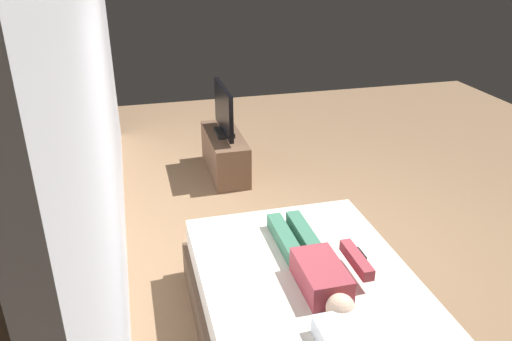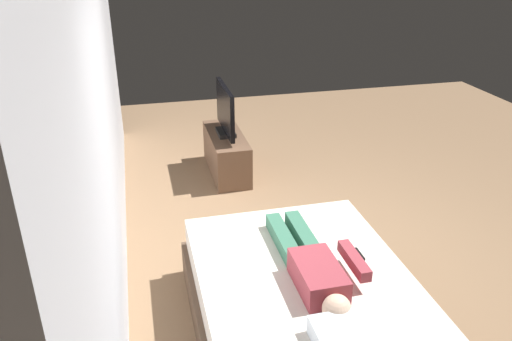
{
  "view_description": "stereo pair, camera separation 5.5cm",
  "coord_description": "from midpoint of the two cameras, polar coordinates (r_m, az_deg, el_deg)",
  "views": [
    {
      "loc": [
        -3.65,
        1.41,
        2.68
      ],
      "look_at": [
        0.48,
        0.34,
        0.69
      ],
      "focal_mm": 35.64,
      "sensor_mm": 36.0,
      "label": 1
    },
    {
      "loc": [
        -3.66,
        1.35,
        2.68
      ],
      "look_at": [
        0.48,
        0.34,
        0.69
      ],
      "focal_mm": 35.64,
      "sensor_mm": 36.0,
      "label": 2
    }
  ],
  "objects": [
    {
      "name": "ground_plane",
      "position": [
        4.74,
        5.18,
        -9.52
      ],
      "size": [
        10.0,
        10.0,
        0.0
      ],
      "primitive_type": "plane",
      "color": "#8C6B4C"
    },
    {
      "name": "tv",
      "position": [
        6.01,
        -3.91,
        6.6
      ],
      "size": [
        0.88,
        0.2,
        0.59
      ],
      "color": "black",
      "rests_on": "tv_stand"
    },
    {
      "name": "bed",
      "position": [
        3.74,
        5.44,
        -15.37
      ],
      "size": [
        2.07,
        1.53,
        0.54
      ],
      "color": "brown",
      "rests_on": "ground"
    },
    {
      "name": "tv_stand",
      "position": [
        6.2,
        -3.77,
        1.9
      ],
      "size": [
        1.1,
        0.4,
        0.5
      ],
      "primitive_type": "cube",
      "color": "brown",
      "rests_on": "ground"
    },
    {
      "name": "person",
      "position": [
        3.56,
        6.29,
        -10.54
      ],
      "size": [
        1.26,
        0.46,
        0.18
      ],
      "color": "#993842",
      "rests_on": "bed"
    },
    {
      "name": "remote",
      "position": [
        3.85,
        11.18,
        -9.13
      ],
      "size": [
        0.15,
        0.04,
        0.02
      ],
      "primitive_type": "cube",
      "color": "black",
      "rests_on": "bed"
    },
    {
      "name": "back_wall",
      "position": [
        4.26,
        -17.28,
        6.4
      ],
      "size": [
        6.4,
        0.1,
        2.8
      ],
      "primitive_type": "cube",
      "color": "silver",
      "rests_on": "ground"
    }
  ]
}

